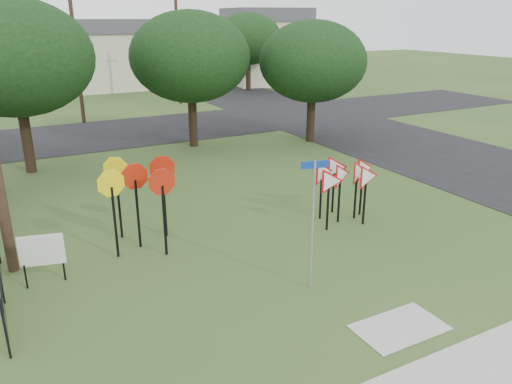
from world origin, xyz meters
TOP-DOWN VIEW (x-y plane):
  - ground at (0.00, 0.00)m, footprint 140.00×140.00m
  - sidewalk at (0.00, -4.20)m, footprint 30.00×1.60m
  - street_right at (12.00, 10.00)m, footprint 8.00×50.00m
  - street_far at (0.00, 20.00)m, footprint 60.00×8.00m
  - curb_pad at (0.00, -2.40)m, footprint 2.00×1.20m
  - street_name_sign at (-0.76, -0.01)m, footprint 0.67×0.16m
  - stop_sign_cluster at (-3.80, 4.34)m, footprint 2.46×2.06m
  - yield_sign_cluster at (2.67, 3.16)m, footprint 2.67×1.53m
  - info_board at (-6.60, 3.29)m, footprint 1.07×0.29m
  - far_pole_a at (-2.00, 24.00)m, footprint 1.40×0.24m
  - far_pole_b at (6.00, 28.00)m, footprint 1.40×0.24m
  - house_mid at (4.00, 40.00)m, footprint 8.40×8.40m
  - house_right at (18.00, 36.00)m, footprint 8.30×8.30m
  - tree_near_left at (-6.00, 14.00)m, footprint 6.40×6.40m
  - tree_near_mid at (2.00, 15.00)m, footprint 6.00×6.00m
  - tree_near_right at (8.00, 13.00)m, footprint 5.60×5.60m
  - tree_far_right at (14.00, 32.00)m, footprint 6.00×6.00m

SIDE VIEW (x-z plane):
  - ground at x=0.00m, z-range 0.00..0.00m
  - sidewalk at x=0.00m, z-range 0.00..0.02m
  - street_right at x=12.00m, z-range 0.00..0.02m
  - street_far at x=0.00m, z-range 0.00..0.02m
  - curb_pad at x=0.00m, z-range 0.00..0.02m
  - info_board at x=-6.60m, z-range 0.23..1.59m
  - yield_sign_cluster at x=2.67m, z-range 0.50..2.60m
  - street_name_sign at x=-0.76m, z-range 0.22..3.53m
  - stop_sign_cluster at x=-3.80m, z-range 0.62..3.21m
  - house_mid at x=4.00m, z-range 0.05..6.25m
  - house_right at x=18.00m, z-range 0.05..7.25m
  - tree_near_right at x=8.00m, z-range 1.06..7.39m
  - far_pole_b at x=6.00m, z-range 0.10..8.60m
  - tree_near_mid at x=2.00m, z-range 1.14..7.94m
  - tree_far_right at x=14.00m, z-range 1.14..7.94m
  - far_pole_a at x=-2.00m, z-range 0.10..9.10m
  - tree_near_left at x=-6.00m, z-range 1.22..8.49m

